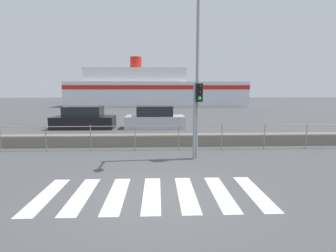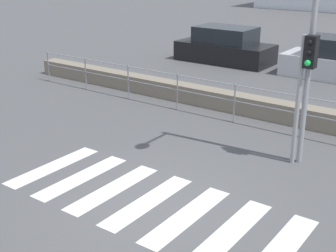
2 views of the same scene
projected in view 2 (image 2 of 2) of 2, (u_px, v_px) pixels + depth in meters
ground_plane at (153, 204)px, 8.92m from camera, size 160.00×160.00×0.00m
crosswalk at (148, 201)px, 8.99m from camera, size 5.85×2.40×0.01m
seawall at (279, 111)px, 13.28m from camera, size 19.44×0.55×0.55m
harbor_fence at (267, 103)px, 12.45m from camera, size 17.53×0.04×1.14m
traffic_light_far at (306, 72)px, 9.87m from camera, size 0.34×0.32×2.91m
parked_car_black at (225, 47)px, 20.40m from camera, size 4.17×1.89×1.53m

